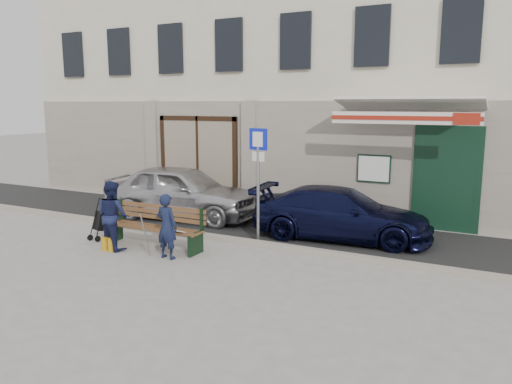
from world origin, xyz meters
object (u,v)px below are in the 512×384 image
Objects in this scene: car_navy at (341,214)px; bench at (152,227)px; stroller at (99,222)px; woman at (113,215)px; car_silver at (181,192)px; man at (167,226)px; parking_sign at (258,167)px.

bench is (-3.47, -2.60, -0.14)m from car_navy.
bench is 2.51× the size of stroller.
woman is at bearing -9.12° from stroller.
car_silver is 1.05× the size of car_navy.
bench is 1.79× the size of man.
parking_sign is 2.71× the size of stroller.
parking_sign is 1.93× the size of man.
car_silver is at bearing 112.62° from bench.
car_silver is at bearing 168.65° from parking_sign.
car_navy reaches higher than bench.
woman is 1.01m from stroller.
parking_sign reaches higher than stroller.
car_silver is 3.17m from woman.
car_navy is 1.73× the size of bench.
stroller is at bearing -7.81° from man.
car_navy is at bearing -127.97° from man.
man reaches higher than car_navy.
car_silver is at bearing -55.89° from man.
car_navy is (4.57, -0.05, -0.14)m from car_silver.
woman is (-0.65, -0.49, 0.29)m from bench.
car_silver is 3.67m from man.
woman is at bearing 121.25° from car_navy.
car_silver is 2.88m from bench.
bench reaches higher than stroller.
parking_sign is at bearing 120.45° from car_navy.
parking_sign is (2.99, -1.20, 0.99)m from car_silver.
car_navy is 4.34× the size of stroller.
woman reaches higher than car_navy.
car_navy is at bearing 46.59° from parking_sign.
car_navy is 1.60× the size of parking_sign.
car_silver is 2.75m from stroller.
woman is at bearing -143.11° from bench.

